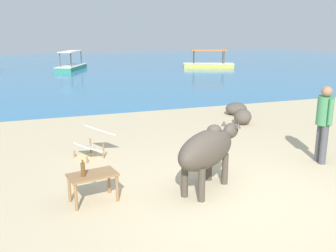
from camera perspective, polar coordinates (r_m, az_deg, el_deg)
The scene contains 11 objects.
sand_beach at distance 6.45m, azimuth 9.89°, elevation -10.85°, with size 18.00×14.00×0.04m, color #CCB78E.
water_surface at distance 27.34m, azimuth -13.38°, elevation 8.35°, with size 60.00×36.00×0.03m, color teal.
cow at distance 6.45m, azimuth 6.08°, elevation -3.47°, with size 1.83×1.50×1.12m.
low_bench_table at distance 6.19m, azimuth -11.37°, elevation -7.86°, with size 0.83×0.57×0.48m.
bottle at distance 6.05m, azimuth -12.82°, elevation -6.42°, with size 0.07×0.07×0.30m.
deck_chair_far at distance 8.34m, azimuth -11.14°, elevation -2.02°, with size 0.92×0.80×0.68m.
person_standing at distance 8.30m, azimuth 22.67°, elevation 1.05°, with size 0.32×0.50×1.62m.
shore_rock_large at distance 12.45m, azimuth 10.34°, elevation 2.61°, with size 0.69×0.65×0.40m, color brown.
shore_rock_medium at distance 11.22m, azimuth 11.30°, elevation 1.41°, with size 0.58×0.51×0.46m, color brown.
boat_green at distance 27.09m, azimuth -14.49°, elevation 8.85°, with size 2.55×3.82×1.29m.
boat_yellow at distance 28.01m, azimuth 6.18°, elevation 9.39°, with size 3.84×2.36×1.29m.
Camera 1 is at (-2.94, -5.05, 2.76)m, focal length 40.04 mm.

